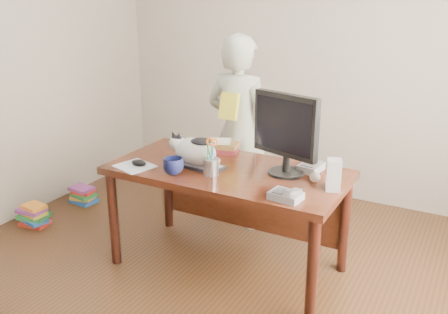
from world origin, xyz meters
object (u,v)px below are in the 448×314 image
Objects in this scene: book_pile_a at (34,215)px; desk at (233,185)px; mouse at (139,163)px; baseball at (315,177)px; cat at (194,150)px; coffee_mug at (173,166)px; keyboard at (196,165)px; book_stack at (222,147)px; speaker at (334,175)px; person at (239,133)px; pen_cup at (211,165)px; monitor at (286,130)px; phone at (286,195)px; book_pile_b at (83,195)px; calculator at (311,167)px.

desk is at bearing 9.03° from book_pile_a.
baseball is (1.16, 0.29, 0.01)m from mouse.
coffee_mug is at bearing -97.17° from cat.
keyboard is 0.37m from book_stack.
speaker reaches higher than desk.
baseball is 1.06m from person.
desk is 6.26× the size of pen_cup.
speaker is at bearing 1.47° from monitor.
baseball reaches higher than keyboard.
cat is (-0.23, -0.14, 0.27)m from desk.
phone reaches higher than book_pile_b.
pen_cup is at bearing -162.28° from baseball.
speaker reaches higher than book_pile_b.
person is (-0.80, 0.97, 0.02)m from phone.
desk is 6.20× the size of book_pile_b.
pen_cup reaches higher than keyboard.
cat is at bearing -110.21° from book_stack.
phone is 0.68× the size of book_stack.
cat is 0.74× the size of monitor.
mouse is at bearing -2.09° from book_pile_a.
speaker is at bearing 4.19° from book_pile_a.
speaker is at bearing -26.64° from baseball.
book_pile_b is (-2.26, 0.64, -0.71)m from phone.
book_stack reaches higher than desk.
pen_cup is at bearing -134.75° from monitor.
book_stack is at bearing 94.93° from keyboard.
book_stack is (-0.21, 0.23, 0.19)m from desk.
desk is at bearing -64.76° from book_stack.
monitor reaches higher than keyboard.
cat is at bearing -172.15° from baseball.
desk is 4.00× the size of cat.
monitor is 0.68m from book_stack.
speaker is at bearing -36.32° from book_stack.
pen_cup reaches higher than mouse.
person is at bearing 143.70° from baseball.
cat is 1.74m from book_pile_b.
book_pile_a is (-1.48, 0.05, -0.72)m from coffee_mug.
coffee_mug is 0.56m from book_stack.
speaker is 0.68× the size of book_stack.
person reaches higher than speaker.
book_stack is 0.72m from calculator.
keyboard is 0.78× the size of monitor.
desk is 8.20× the size of phone.
speaker is 2.60m from book_pile_b.
book_stack reaches higher than mouse.
coffee_mug is at bearing -100.80° from keyboard.
desk is at bearing 37.58° from cat.
coffee_mug is at bearing -157.04° from pen_cup.
book_pile_a reaches higher than book_pile_b.
calculator is at bearing -23.21° from book_stack.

